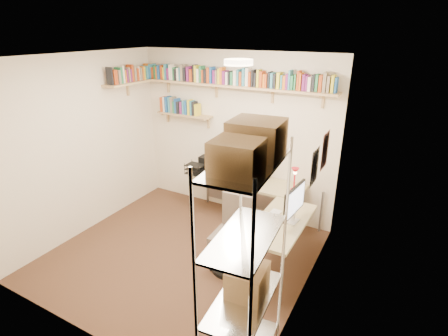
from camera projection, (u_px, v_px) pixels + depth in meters
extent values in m
plane|color=#472B1E|center=(182.00, 254.00, 4.62)|extent=(3.20, 3.20, 0.00)
cube|color=#F4E0C6|center=(234.00, 135.00, 5.38)|extent=(3.20, 0.04, 2.50)
cube|color=#F4E0C6|center=(83.00, 146.00, 4.87)|extent=(0.04, 3.00, 2.50)
cube|color=#F4E0C6|center=(309.00, 195.00, 3.44)|extent=(0.04, 3.00, 2.50)
cube|color=#F4E0C6|center=(72.00, 224.00, 2.94)|extent=(3.20, 0.04, 2.50)
cube|color=silver|center=(171.00, 57.00, 3.69)|extent=(3.20, 3.00, 0.04)
cube|color=white|center=(325.00, 150.00, 3.78)|extent=(0.01, 0.30, 0.42)
cube|color=silver|center=(315.00, 167.00, 3.48)|extent=(0.01, 0.28, 0.38)
cylinder|color=#FFEAC6|center=(239.00, 62.00, 3.56)|extent=(0.30, 0.30, 0.06)
cube|color=tan|center=(231.00, 86.00, 4.99)|extent=(3.05, 0.25, 0.03)
cube|color=tan|center=(132.00, 82.00, 5.30)|extent=(0.25, 1.00, 0.03)
cube|color=tan|center=(184.00, 114.00, 5.58)|extent=(0.95, 0.20, 0.02)
cube|color=tan|center=(167.00, 84.00, 5.60)|extent=(0.03, 0.20, 0.20)
cube|color=tan|center=(215.00, 88.00, 5.20)|extent=(0.03, 0.20, 0.20)
cube|color=tan|center=(272.00, 93.00, 4.80)|extent=(0.03, 0.20, 0.20)
cube|color=tan|center=(323.00, 98.00, 4.49)|extent=(0.03, 0.20, 0.20)
cube|color=#AE4017|center=(150.00, 72.00, 5.60)|extent=(0.03, 0.12, 0.18)
cube|color=teal|center=(152.00, 71.00, 5.58)|extent=(0.04, 0.15, 0.22)
cube|color=#AE4017|center=(155.00, 73.00, 5.57)|extent=(0.03, 0.15, 0.17)
cube|color=#277546|center=(157.00, 72.00, 5.54)|extent=(0.04, 0.12, 0.20)
cube|color=orange|center=(159.00, 73.00, 5.53)|extent=(0.02, 0.14, 0.19)
cube|color=#1D5096|center=(161.00, 72.00, 5.50)|extent=(0.04, 0.15, 0.21)
cube|color=#AE4017|center=(163.00, 72.00, 5.48)|extent=(0.03, 0.11, 0.21)
cube|color=yellow|center=(165.00, 73.00, 5.47)|extent=(0.03, 0.12, 0.19)
cube|color=teal|center=(167.00, 72.00, 5.44)|extent=(0.03, 0.13, 0.23)
cube|color=#711E64|center=(170.00, 74.00, 5.43)|extent=(0.04, 0.11, 0.17)
cube|color=white|center=(172.00, 72.00, 5.41)|extent=(0.03, 0.12, 0.23)
cube|color=white|center=(174.00, 73.00, 5.39)|extent=(0.03, 0.12, 0.21)
cube|color=#277546|center=(175.00, 74.00, 5.38)|extent=(0.02, 0.13, 0.19)
cube|color=black|center=(177.00, 75.00, 5.37)|extent=(0.03, 0.14, 0.17)
cube|color=white|center=(180.00, 74.00, 5.35)|extent=(0.04, 0.12, 0.19)
cube|color=teal|center=(182.00, 74.00, 5.33)|extent=(0.02, 0.13, 0.20)
cube|color=#80725D|center=(184.00, 73.00, 5.30)|extent=(0.04, 0.15, 0.24)
cube|color=black|center=(187.00, 74.00, 5.29)|extent=(0.04, 0.15, 0.20)
cube|color=#711E64|center=(190.00, 74.00, 5.26)|extent=(0.04, 0.14, 0.22)
cube|color=#AE4017|center=(193.00, 75.00, 5.24)|extent=(0.04, 0.13, 0.18)
cube|color=black|center=(195.00, 73.00, 5.21)|extent=(0.03, 0.12, 0.25)
cube|color=yellow|center=(197.00, 74.00, 5.19)|extent=(0.04, 0.13, 0.24)
cube|color=white|center=(200.00, 75.00, 5.18)|extent=(0.03, 0.15, 0.19)
cube|color=#277546|center=(202.00, 74.00, 5.15)|extent=(0.03, 0.14, 0.24)
cube|color=#AE4017|center=(204.00, 76.00, 5.15)|extent=(0.03, 0.15, 0.18)
cube|color=black|center=(207.00, 76.00, 5.13)|extent=(0.04, 0.13, 0.19)
cube|color=#AE4017|center=(210.00, 75.00, 5.10)|extent=(0.04, 0.14, 0.22)
cube|color=#1D5096|center=(213.00, 75.00, 5.08)|extent=(0.03, 0.14, 0.23)
cube|color=#711E64|center=(216.00, 77.00, 5.06)|extent=(0.04, 0.12, 0.19)
cube|color=#80725D|center=(218.00, 77.00, 5.04)|extent=(0.02, 0.14, 0.19)
cube|color=yellow|center=(220.00, 76.00, 5.02)|extent=(0.04, 0.11, 0.21)
cube|color=orange|center=(223.00, 76.00, 5.00)|extent=(0.04, 0.13, 0.23)
cube|color=#711E64|center=(225.00, 77.00, 4.99)|extent=(0.04, 0.15, 0.19)
cube|color=white|center=(228.00, 78.00, 4.97)|extent=(0.04, 0.12, 0.17)
cube|color=black|center=(231.00, 78.00, 4.95)|extent=(0.03, 0.14, 0.19)
cube|color=#277546|center=(233.00, 78.00, 4.94)|extent=(0.04, 0.12, 0.18)
cube|color=white|center=(237.00, 77.00, 4.91)|extent=(0.04, 0.14, 0.21)
cube|color=teal|center=(239.00, 77.00, 4.88)|extent=(0.03, 0.14, 0.22)
cube|color=#AE4017|center=(242.00, 79.00, 4.87)|extent=(0.04, 0.13, 0.19)
cube|color=teal|center=(245.00, 77.00, 4.84)|extent=(0.03, 0.15, 0.24)
cube|color=white|center=(248.00, 77.00, 4.82)|extent=(0.04, 0.11, 0.24)
cube|color=#AE4017|center=(251.00, 79.00, 4.81)|extent=(0.03, 0.13, 0.19)
cube|color=black|center=(254.00, 78.00, 4.79)|extent=(0.02, 0.13, 0.22)
cube|color=black|center=(256.00, 80.00, 4.77)|extent=(0.03, 0.13, 0.19)
cube|color=yellow|center=(259.00, 78.00, 4.75)|extent=(0.03, 0.12, 0.23)
cube|color=#AE4017|center=(262.00, 79.00, 4.73)|extent=(0.04, 0.14, 0.21)
cube|color=orange|center=(265.00, 81.00, 4.72)|extent=(0.03, 0.13, 0.18)
cube|color=#AE4017|center=(268.00, 80.00, 4.70)|extent=(0.03, 0.15, 0.19)
cube|color=black|center=(270.00, 80.00, 4.68)|extent=(0.03, 0.14, 0.21)
cube|color=teal|center=(273.00, 80.00, 4.66)|extent=(0.03, 0.14, 0.20)
cube|color=black|center=(276.00, 81.00, 4.65)|extent=(0.04, 0.14, 0.19)
cube|color=yellow|center=(280.00, 80.00, 4.62)|extent=(0.04, 0.14, 0.21)
cube|color=teal|center=(283.00, 82.00, 4.61)|extent=(0.02, 0.12, 0.18)
cube|color=orange|center=(285.00, 82.00, 4.59)|extent=(0.04, 0.14, 0.18)
cube|color=#711E64|center=(288.00, 81.00, 4.57)|extent=(0.03, 0.14, 0.20)
cube|color=teal|center=(291.00, 80.00, 4.55)|extent=(0.02, 0.14, 0.25)
cube|color=#277546|center=(293.00, 82.00, 4.54)|extent=(0.04, 0.12, 0.18)
cube|color=#277546|center=(296.00, 82.00, 4.52)|extent=(0.02, 0.12, 0.20)
cube|color=#AE4017|center=(299.00, 80.00, 4.50)|extent=(0.03, 0.13, 0.25)
cube|color=orange|center=(301.00, 82.00, 4.49)|extent=(0.02, 0.14, 0.22)
cube|color=#711E64|center=(305.00, 82.00, 4.47)|extent=(0.04, 0.13, 0.20)
cube|color=#711E64|center=(308.00, 83.00, 4.46)|extent=(0.03, 0.14, 0.19)
cube|color=white|center=(310.00, 84.00, 4.44)|extent=(0.04, 0.14, 0.18)
cube|color=black|center=(314.00, 83.00, 4.42)|extent=(0.04, 0.13, 0.21)
cube|color=#277546|center=(317.00, 83.00, 4.40)|extent=(0.03, 0.11, 0.22)
cube|color=#AE4017|center=(321.00, 83.00, 4.38)|extent=(0.04, 0.11, 0.21)
cube|color=#80725D|center=(325.00, 82.00, 4.35)|extent=(0.04, 0.14, 0.25)
cube|color=#80725D|center=(329.00, 84.00, 4.33)|extent=(0.03, 0.13, 0.20)
cube|color=yellow|center=(333.00, 84.00, 4.31)|extent=(0.04, 0.11, 0.22)
cube|color=#1D5096|center=(336.00, 85.00, 4.29)|extent=(0.02, 0.12, 0.19)
cube|color=black|center=(110.00, 76.00, 4.90)|extent=(0.11, 0.03, 0.25)
cube|color=#AE4017|center=(112.00, 77.00, 4.93)|extent=(0.14, 0.03, 0.21)
cube|color=#AE4017|center=(114.00, 77.00, 4.97)|extent=(0.12, 0.03, 0.20)
cube|color=#80725D|center=(116.00, 77.00, 5.01)|extent=(0.15, 0.04, 0.19)
cube|color=#277546|center=(119.00, 75.00, 5.04)|extent=(0.12, 0.04, 0.23)
cube|color=white|center=(121.00, 74.00, 5.08)|extent=(0.12, 0.03, 0.24)
cube|color=orange|center=(123.00, 76.00, 5.12)|extent=(0.12, 0.03, 0.18)
cube|color=#711E64|center=(125.00, 76.00, 5.15)|extent=(0.12, 0.02, 0.19)
cube|color=#80725D|center=(127.00, 75.00, 5.17)|extent=(0.13, 0.03, 0.21)
cube|color=#711E64|center=(128.00, 75.00, 5.21)|extent=(0.13, 0.03, 0.19)
cube|color=#AE4017|center=(130.00, 73.00, 5.23)|extent=(0.11, 0.04, 0.25)
cube|color=#80725D|center=(133.00, 73.00, 5.28)|extent=(0.12, 0.04, 0.23)
cube|color=#AE4017|center=(135.00, 74.00, 5.33)|extent=(0.14, 0.04, 0.18)
cube|color=white|center=(137.00, 73.00, 5.35)|extent=(0.11, 0.02, 0.21)
cube|color=#80725D|center=(138.00, 74.00, 5.38)|extent=(0.13, 0.04, 0.19)
cube|color=orange|center=(140.00, 73.00, 5.42)|extent=(0.14, 0.03, 0.20)
cube|color=yellow|center=(142.00, 73.00, 5.46)|extent=(0.11, 0.04, 0.19)
cube|color=teal|center=(144.00, 72.00, 5.50)|extent=(0.14, 0.04, 0.20)
cube|color=#1D5096|center=(146.00, 73.00, 5.54)|extent=(0.11, 0.03, 0.17)
cube|color=orange|center=(148.00, 71.00, 5.57)|extent=(0.14, 0.04, 0.23)
cube|color=#AE4017|center=(164.00, 104.00, 5.72)|extent=(0.04, 0.14, 0.23)
cube|color=white|center=(166.00, 104.00, 5.69)|extent=(0.04, 0.13, 0.24)
cube|color=#1D5096|center=(168.00, 104.00, 5.67)|extent=(0.04, 0.15, 0.25)
cube|color=teal|center=(171.00, 105.00, 5.65)|extent=(0.04, 0.12, 0.24)
cube|color=#80725D|center=(173.00, 105.00, 5.63)|extent=(0.04, 0.13, 0.25)
cube|color=#277546|center=(176.00, 107.00, 5.62)|extent=(0.03, 0.14, 0.18)
cube|color=#1D5096|center=(177.00, 106.00, 5.59)|extent=(0.04, 0.14, 0.23)
cube|color=black|center=(180.00, 107.00, 5.58)|extent=(0.04, 0.15, 0.19)
cube|color=#711E64|center=(183.00, 108.00, 5.56)|extent=(0.04, 0.12, 0.19)
cube|color=teal|center=(185.00, 107.00, 5.53)|extent=(0.03, 0.12, 0.22)
cube|color=#1D5096|center=(187.00, 108.00, 5.51)|extent=(0.04, 0.13, 0.21)
cube|color=yellow|center=(190.00, 107.00, 5.48)|extent=(0.04, 0.12, 0.23)
cube|color=teal|center=(193.00, 108.00, 5.47)|extent=(0.02, 0.13, 0.22)
cube|color=black|center=(195.00, 108.00, 5.45)|extent=(0.04, 0.12, 0.21)
cube|color=yellow|center=(198.00, 110.00, 5.43)|extent=(0.04, 0.14, 0.18)
cube|color=tan|center=(246.00, 181.00, 5.21)|extent=(1.74, 0.55, 0.04)
cube|color=tan|center=(281.00, 222.00, 4.10)|extent=(0.55, 1.19, 0.04)
cylinder|color=gray|center=(192.00, 196.00, 5.52)|extent=(0.04, 0.04, 0.64)
cylinder|color=gray|center=(207.00, 185.00, 5.89)|extent=(0.04, 0.04, 0.64)
cylinder|color=gray|center=(321.00, 212.00, 5.04)|extent=(0.04, 0.04, 0.64)
cylinder|color=gray|center=(242.00, 266.00, 3.88)|extent=(0.04, 0.04, 0.64)
cylinder|color=gray|center=(281.00, 279.00, 3.68)|extent=(0.04, 0.04, 0.64)
cube|color=gray|center=(252.00, 193.00, 5.52)|extent=(1.65, 0.02, 0.50)
cube|color=silver|center=(253.00, 159.00, 5.16)|extent=(0.50, 0.03, 0.38)
cube|color=black|center=(252.00, 160.00, 5.15)|extent=(0.45, 0.00, 0.33)
cube|color=black|center=(218.00, 155.00, 5.44)|extent=(0.40, 0.03, 0.31)
cube|color=black|center=(294.00, 200.00, 3.97)|extent=(0.03, 0.53, 0.35)
cube|color=white|center=(293.00, 200.00, 3.98)|extent=(0.00, 0.48, 0.30)
cube|color=white|center=(244.00, 184.00, 5.05)|extent=(0.38, 0.12, 0.01)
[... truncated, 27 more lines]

